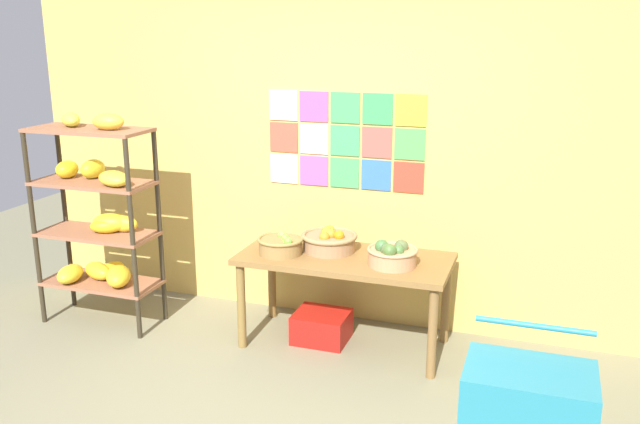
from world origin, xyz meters
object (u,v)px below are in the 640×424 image
fruit_basket_back_left (281,245)px  fruit_basket_centre (392,254)px  produce_crate_under_table (322,326)px  shopping_cart (528,406)px  fruit_basket_back_right (329,240)px  banana_shelf_unit (99,216)px  display_table (345,267)px

fruit_basket_back_left → fruit_basket_centre: (0.79, 0.01, 0.01)m
produce_crate_under_table → shopping_cart: bearing=-40.0°
fruit_basket_back_left → produce_crate_under_table: size_ratio=0.85×
fruit_basket_centre → shopping_cart: fruit_basket_centre is taller
fruit_basket_back_left → produce_crate_under_table: bearing=20.9°
fruit_basket_back_left → produce_crate_under_table: 0.69m
fruit_basket_back_left → fruit_basket_back_right: fruit_basket_back_right is taller
banana_shelf_unit → display_table: size_ratio=1.10×
display_table → shopping_cart: shopping_cart is taller
fruit_basket_back_right → produce_crate_under_table: fruit_basket_back_right is taller
display_table → fruit_basket_centre: 0.39m
banana_shelf_unit → fruit_basket_back_right: banana_shelf_unit is taller
fruit_basket_back_left → produce_crate_under_table: (0.27, 0.10, -0.62)m
fruit_basket_back_right → shopping_cart: size_ratio=0.51×
banana_shelf_unit → fruit_basket_centre: 2.20m
fruit_basket_back_left → shopping_cart: fruit_basket_back_left is taller
banana_shelf_unit → shopping_cart: size_ratio=2.07×
fruit_basket_centre → banana_shelf_unit: bearing=-176.7°
display_table → shopping_cart: 1.76m
banana_shelf_unit → fruit_basket_back_left: (1.41, 0.11, -0.11)m
banana_shelf_unit → produce_crate_under_table: size_ratio=4.22×
fruit_basket_centre → produce_crate_under_table: 0.83m
fruit_basket_back_left → fruit_basket_back_right: (0.30, 0.17, 0.01)m
fruit_basket_back_left → fruit_basket_back_right: bearing=30.0°
fruit_basket_back_right → banana_shelf_unit: bearing=-170.5°
display_table → fruit_basket_back_right: (-0.14, 0.08, 0.16)m
fruit_basket_back_left → banana_shelf_unit: bearing=-175.4°
banana_shelf_unit → shopping_cart: 3.30m
display_table → fruit_basket_back_left: fruit_basket_back_left is taller
fruit_basket_back_left → fruit_basket_back_right: size_ratio=0.81×
display_table → fruit_basket_back_left: size_ratio=4.51×
produce_crate_under_table → shopping_cart: (1.45, -1.22, 0.35)m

